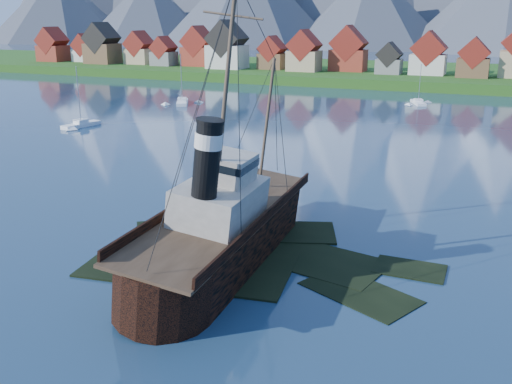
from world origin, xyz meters
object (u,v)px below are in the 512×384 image
at_px(tugboat_wreck, 228,223).
at_px(sailboat_e, 418,103).
at_px(sailboat_c, 182,103).
at_px(sailboat_b, 81,125).

distance_m(tugboat_wreck, sailboat_e, 104.78).
xyz_separation_m(tugboat_wreck, sailboat_c, (-52.08, 81.54, -2.88)).
bearing_deg(sailboat_b, tugboat_wreck, -30.58).
distance_m(sailboat_b, sailboat_e, 82.03).
xyz_separation_m(sailboat_b, sailboat_c, (2.82, 35.17, -0.00)).
height_order(tugboat_wreck, sailboat_b, tugboat_wreck).
bearing_deg(tugboat_wreck, sailboat_c, 119.86).
bearing_deg(sailboat_c, sailboat_b, -122.14).
height_order(sailboat_b, sailboat_e, sailboat_b).
distance_m(tugboat_wreck, sailboat_b, 71.92).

